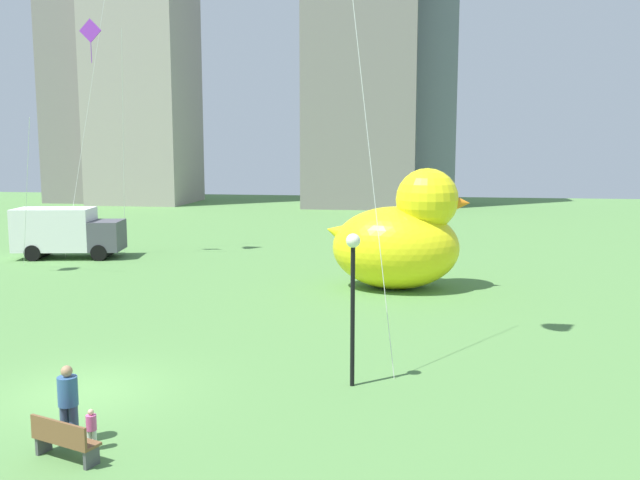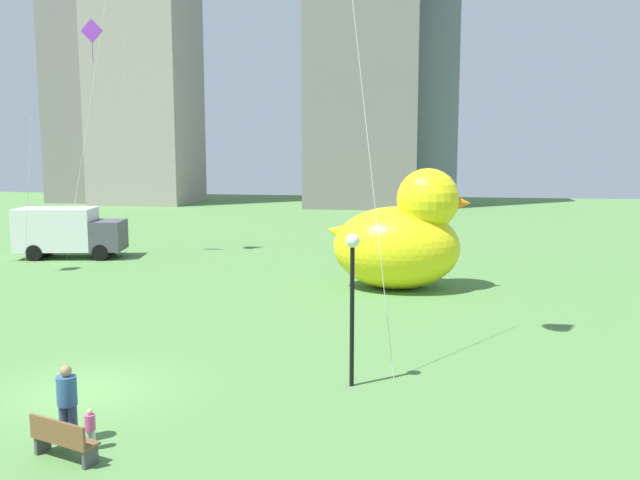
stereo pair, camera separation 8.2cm
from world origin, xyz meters
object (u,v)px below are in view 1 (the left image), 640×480
object	(u,v)px
box_truck	(67,233)
kite_purple	(93,42)
person_adult	(68,400)
giant_inflatable_duck	(401,238)
park_bench	(63,439)
person_child	(91,427)
lamppost	(353,279)

from	to	relation	value
box_truck	kite_purple	distance (m)	10.70
box_truck	kite_purple	size ratio (longest dim) A/B	0.47
person_adult	giant_inflatable_duck	world-z (taller)	giant_inflatable_duck
kite_purple	giant_inflatable_duck	bearing A→B (deg)	-18.67
park_bench	person_child	distance (m)	0.65
box_truck	kite_purple	bearing A→B (deg)	6.08
person_adult	giant_inflatable_duck	xyz separation A→B (m)	(6.48, 17.36, 1.34)
park_bench	box_truck	bearing A→B (deg)	118.60
park_bench	lamppost	size ratio (longest dim) A/B	0.39
person_adult	person_child	xyz separation A→B (m)	(0.64, -0.26, -0.46)
kite_purple	lamppost	bearing A→B (deg)	-48.89
person_adult	lamppost	bearing A→B (deg)	38.28
person_adult	person_child	distance (m)	0.83
park_bench	giant_inflatable_duck	distance (m)	19.29
park_bench	lamppost	xyz separation A→B (m)	(5.36, 5.30, 2.44)
person_child	giant_inflatable_duck	world-z (taller)	giant_inflatable_duck
giant_inflatable_duck	box_truck	world-z (taller)	giant_inflatable_duck
giant_inflatable_duck	person_adult	bearing A→B (deg)	-110.45
kite_purple	park_bench	bearing A→B (deg)	-65.50
person_adult	box_truck	world-z (taller)	box_truck
lamppost	park_bench	bearing A→B (deg)	-135.28
lamppost	box_truck	distance (m)	26.01
person_adult	giant_inflatable_duck	bearing A→B (deg)	69.55
person_adult	kite_purple	world-z (taller)	kite_purple
person_child	lamppost	distance (m)	7.32
person_adult	kite_purple	size ratio (longest dim) A/B	0.13
person_child	giant_inflatable_duck	xyz separation A→B (m)	(5.83, 17.62, 1.80)
person_child	giant_inflatable_duck	distance (m)	18.65
box_truck	person_child	bearing A→B (deg)	-60.21
person_child	box_truck	distance (m)	26.71
park_bench	box_truck	world-z (taller)	box_truck
park_bench	giant_inflatable_duck	size ratio (longest dim) A/B	0.25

